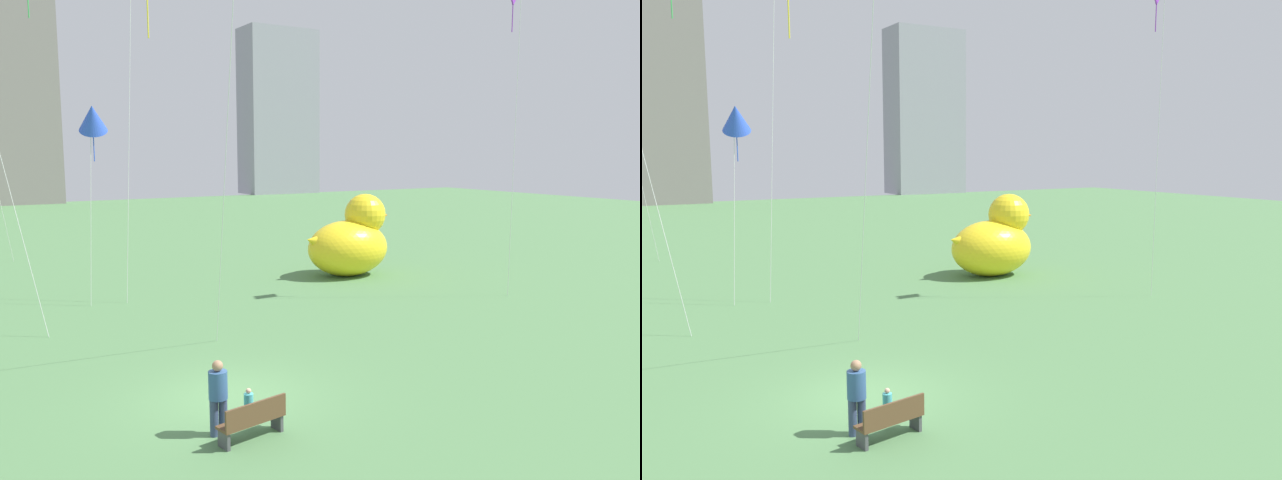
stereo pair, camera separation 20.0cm
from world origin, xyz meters
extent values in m
plane|color=#4F7E4B|center=(0.00, 0.00, 0.00)|extent=(140.00, 140.00, 0.00)
cube|color=brown|center=(-0.52, -2.44, 0.42)|extent=(1.63, 0.74, 0.06)
cube|color=brown|center=(-0.49, -2.63, 0.68)|extent=(1.56, 0.36, 0.45)
cube|color=#47474C|center=(-1.22, -2.57, 0.20)|extent=(0.15, 0.38, 0.39)
cube|color=#47474C|center=(0.17, -2.30, 0.20)|extent=(0.15, 0.38, 0.39)
cylinder|color=#38476B|center=(-1.17, -1.90, 0.42)|extent=(0.19, 0.19, 0.84)
cylinder|color=#38476B|center=(-0.96, -1.90, 0.42)|extent=(0.19, 0.19, 0.84)
cylinder|color=#33598C|center=(-1.07, -1.90, 1.16)|extent=(0.42, 0.42, 0.63)
sphere|color=#A87C5B|center=(-1.07, -1.90, 1.60)|extent=(0.25, 0.25, 0.25)
cylinder|color=silver|center=(-0.35, -1.79, 0.22)|extent=(0.10, 0.10, 0.44)
cylinder|color=silver|center=(-0.24, -1.79, 0.22)|extent=(0.10, 0.10, 0.44)
cylinder|color=#4CBFC6|center=(-0.29, -1.79, 0.60)|extent=(0.22, 0.22, 0.33)
sphere|color=#D8AD8C|center=(-0.29, -1.79, 0.83)|extent=(0.13, 0.13, 0.13)
ellipsoid|color=yellow|center=(11.47, 12.05, 1.41)|extent=(4.31, 3.19, 2.81)
sphere|color=yellow|center=(12.50, 12.05, 3.07)|extent=(2.10, 2.10, 2.10)
cone|color=orange|center=(13.44, 12.05, 2.96)|extent=(0.94, 0.94, 0.94)
cone|color=yellow|center=(9.59, 12.05, 1.87)|extent=(1.29, 1.12, 1.35)
cube|color=gray|center=(2.00, 71.85, 11.95)|extent=(9.66, 9.51, 23.90)
cube|color=gray|center=(38.00, 71.79, 11.98)|extent=(10.82, 6.01, 23.97)
cylinder|color=silver|center=(14.79, 4.45, 6.40)|extent=(0.41, 0.45, 12.80)
cylinder|color=purple|center=(14.58, 4.64, 11.90)|extent=(0.04, 0.04, 1.60)
cylinder|color=silver|center=(1.14, 2.86, 5.51)|extent=(0.84, 3.97, 11.03)
cylinder|color=yellow|center=(-0.84, 3.27, 10.12)|extent=(0.04, 0.04, 1.60)
cylinder|color=silver|center=(1.00, 12.41, 10.01)|extent=(1.39, 1.27, 20.02)
cylinder|color=silver|center=(-0.87, 12.19, 3.78)|extent=(0.46, 0.43, 7.56)
cone|color=blue|center=(-0.68, 11.98, 7.56)|extent=(1.43, 1.73, 1.51)
cylinder|color=blue|center=(-0.68, 11.98, 6.66)|extent=(0.04, 0.04, 1.60)
camera|label=1|loc=(-6.00, -14.61, 6.26)|focal=35.81mm
camera|label=2|loc=(-5.82, -14.72, 6.26)|focal=35.81mm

